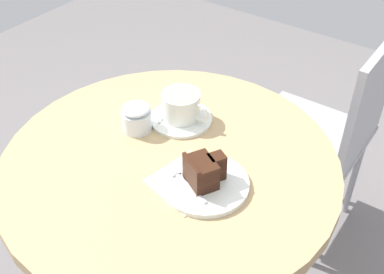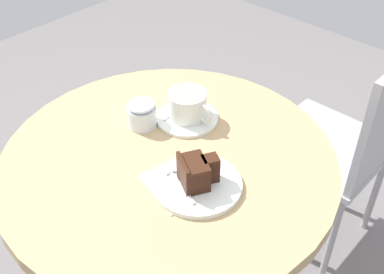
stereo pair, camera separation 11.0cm
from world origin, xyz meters
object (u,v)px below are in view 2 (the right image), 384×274
(cafe_chair, at_px, (352,140))
(sugar_pot, at_px, (142,113))
(napkin, at_px, (184,180))
(cake_slice, at_px, (196,172))
(teaspoon, at_px, (178,106))
(cake_plate, at_px, (198,184))
(saucer, at_px, (187,118))
(coffee_cup, at_px, (188,105))
(fork, at_px, (175,178))

(cafe_chair, height_order, sugar_pot, cafe_chair)
(napkin, bearing_deg, cake_slice, 4.22)
(sugar_pot, bearing_deg, napkin, -19.00)
(teaspoon, relative_size, cafe_chair, 0.13)
(teaspoon, distance_m, napkin, 0.27)
(cake_plate, height_order, cake_slice, cake_slice)
(cake_plate, relative_size, napkin, 1.11)
(cake_slice, distance_m, cafe_chair, 0.73)
(teaspoon, relative_size, napkin, 0.61)
(teaspoon, height_order, cake_slice, cake_slice)
(cafe_chair, bearing_deg, teaspoon, -30.39)
(teaspoon, bearing_deg, cake_slice, -141.04)
(sugar_pot, bearing_deg, saucer, 54.11)
(saucer, distance_m, coffee_cup, 0.04)
(teaspoon, distance_m, cake_slice, 0.29)
(teaspoon, bearing_deg, coffee_cup, -116.62)
(cake_plate, relative_size, cake_slice, 2.07)
(cafe_chair, bearing_deg, napkin, -8.09)
(cake_slice, distance_m, napkin, 0.05)
(saucer, relative_size, teaspoon, 1.49)
(teaspoon, bearing_deg, cafe_chair, -42.66)
(sugar_pot, bearing_deg, cafe_chair, 62.98)
(saucer, height_order, fork, fork)
(coffee_cup, xyz_separation_m, cafe_chair, (0.24, 0.51, -0.28))
(cake_plate, xyz_separation_m, sugar_pot, (-0.25, 0.07, 0.03))
(coffee_cup, height_order, cake_slice, cake_slice)
(saucer, bearing_deg, cake_plate, -41.21)
(coffee_cup, distance_m, napkin, 0.23)
(cake_slice, xyz_separation_m, sugar_pot, (-0.25, 0.07, -0.01))
(saucer, height_order, cake_slice, cake_slice)
(fork, relative_size, napkin, 0.78)
(coffee_cup, relative_size, cake_slice, 1.41)
(napkin, bearing_deg, saucer, 131.82)
(saucer, distance_m, cake_slice, 0.25)
(saucer, height_order, cake_plate, cake_plate)
(saucer, height_order, cafe_chair, cafe_chair)
(cake_plate, xyz_separation_m, cake_slice, (-0.00, -0.00, 0.04))
(teaspoon, bearing_deg, sugar_pot, 156.11)
(teaspoon, xyz_separation_m, sugar_pot, (-0.02, -0.11, 0.02))
(teaspoon, xyz_separation_m, fork, (0.18, -0.20, 0.00))
(coffee_cup, xyz_separation_m, cake_plate, (0.18, -0.16, -0.04))
(cafe_chair, xyz_separation_m, sugar_pot, (-0.31, -0.60, 0.27))
(teaspoon, bearing_deg, napkin, -145.62)
(cake_plate, bearing_deg, napkin, -168.64)
(saucer, bearing_deg, teaspoon, 162.21)
(cafe_chair, bearing_deg, saucer, -25.63)
(cake_plate, bearing_deg, sugar_pot, 164.83)
(teaspoon, distance_m, sugar_pot, 0.11)
(cake_plate, bearing_deg, saucer, 138.79)
(saucer, height_order, coffee_cup, coffee_cup)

